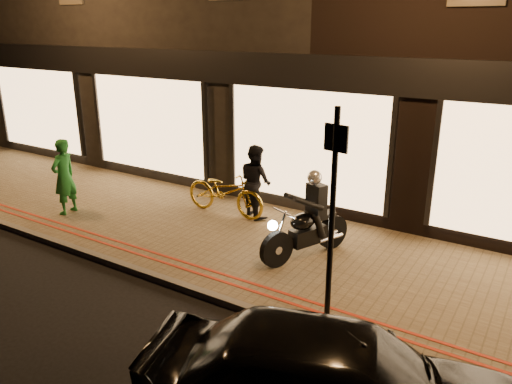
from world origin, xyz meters
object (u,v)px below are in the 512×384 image
bicycle_gold (225,192)px  person_green (64,177)px  motorcycle (308,224)px  sign_post (332,207)px

bicycle_gold → person_green: size_ratio=1.17×
motorcycle → person_green: (-5.43, -0.86, 0.21)m
sign_post → bicycle_gold: 4.56m
bicycle_gold → motorcycle: bearing=-111.2°
motorcycle → person_green: size_ratio=1.11×
sign_post → bicycle_gold: (-3.59, 2.56, -1.17)m
person_green → sign_post: bearing=76.0°
sign_post → motorcycle: bearing=124.9°
motorcycle → person_green: 5.50m
sign_post → bicycle_gold: sign_post is taller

